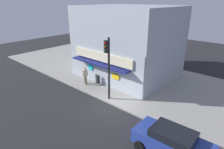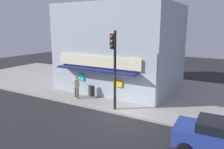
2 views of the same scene
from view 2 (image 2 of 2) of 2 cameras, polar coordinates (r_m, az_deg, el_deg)
ground_plane at (r=14.45m, az=2.73°, el=-10.52°), size 61.83×61.83×0.00m
sidewalk at (r=19.48m, az=10.54°, el=-4.45°), size 41.22×11.58×0.12m
corner_building at (r=20.47m, az=2.62°, el=7.12°), size 9.53×8.95×7.29m
traffic_light at (r=14.26m, az=0.55°, el=3.66°), size 0.32×0.58×5.21m
trash_can at (r=18.09m, az=-5.19°, el=-3.99°), size 0.55×0.55×0.85m
pedestrian at (r=17.43m, az=-9.09°, el=-2.93°), size 0.58×0.51×1.74m
potted_plant_by_doorway at (r=17.86m, az=-1.07°, el=-3.46°), size 0.71×0.71×1.08m
parked_car_blue at (r=11.24m, az=26.67°, el=-14.27°), size 4.23×2.14×1.55m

